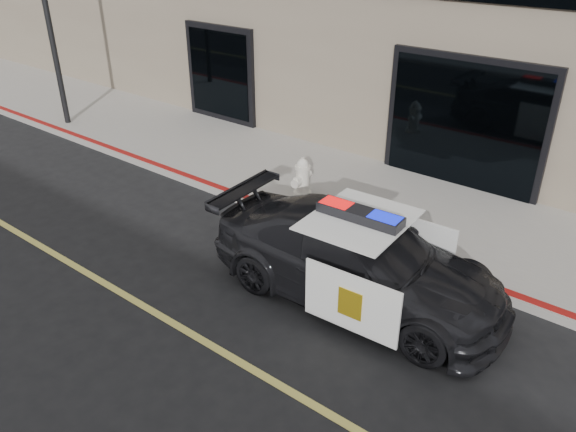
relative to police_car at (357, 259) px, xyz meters
The scene contains 5 objects.
ground 2.40m from the police_car, 74.47° to the right, with size 120.00×120.00×0.00m, color black.
sidewalk_n 3.16m from the police_car, 78.54° to the left, with size 60.00×3.50×0.15m, color gray.
police_car is the anchor object (origin of this frame).
fire_hydrant 3.39m from the police_car, 140.89° to the left, with size 0.38×0.52×0.83m.
street_light 11.06m from the police_car, behind, with size 0.15×1.37×5.39m.
Camera 1 is at (2.98, -4.09, 5.27)m, focal length 35.00 mm.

